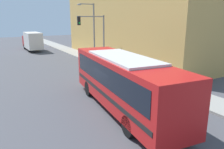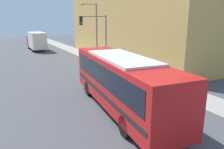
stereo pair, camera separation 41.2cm
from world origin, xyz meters
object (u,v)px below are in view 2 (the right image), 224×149
at_px(traffic_light_pole, 98,32).
at_px(parking_meter, 114,60).
at_px(city_bus, 122,80).
at_px(fire_hydrant, 136,73).
at_px(pedestrian_near_corner, 126,60).
at_px(delivery_truck, 36,41).
at_px(street_lamp, 95,28).

height_order(traffic_light_pole, parking_meter, traffic_light_pole).
distance_m(city_bus, traffic_light_pole, 12.59).
xyz_separation_m(fire_hydrant, pedestrian_near_corner, (1.17, 3.62, 0.52)).
relative_size(fire_hydrant, pedestrian_near_corner, 0.44).
height_order(delivery_truck, parking_meter, delivery_truck).
distance_m(parking_meter, pedestrian_near_corner, 1.30).
height_order(delivery_truck, street_lamp, street_lamp).
distance_m(traffic_light_pole, parking_meter, 3.76).
xyz_separation_m(traffic_light_pole, parking_meter, (0.93, -2.10, -2.98)).
bearing_deg(street_lamp, delivery_truck, 107.15).
xyz_separation_m(parking_meter, street_lamp, (-0.02, 4.83, 3.28)).
distance_m(delivery_truck, traffic_light_pole, 17.96).
bearing_deg(parking_meter, pedestrian_near_corner, -26.50).
distance_m(city_bus, street_lamp, 15.48).
bearing_deg(traffic_light_pole, city_bus, -108.69).
xyz_separation_m(parking_meter, pedestrian_near_corner, (1.17, -0.58, 0.00)).
height_order(city_bus, pedestrian_near_corner, city_bus).
distance_m(delivery_truck, fire_hydrant, 24.19).
bearing_deg(city_bus, delivery_truck, 96.05).
distance_m(city_bus, delivery_truck, 29.20).
bearing_deg(pedestrian_near_corner, city_bus, -123.77).
xyz_separation_m(delivery_truck, street_lamp, (4.53, -14.70, 2.63)).
bearing_deg(fire_hydrant, parking_meter, 90.00).
xyz_separation_m(city_bus, fire_hydrant, (4.91, 5.46, -1.43)).
bearing_deg(delivery_truck, city_bus, -90.68).
bearing_deg(delivery_truck, traffic_light_pole, -78.23).
bearing_deg(delivery_truck, pedestrian_near_corner, -74.11).
bearing_deg(fire_hydrant, pedestrian_near_corner, 72.15).
height_order(street_lamp, pedestrian_near_corner, street_lamp).
relative_size(delivery_truck, street_lamp, 1.00).
distance_m(city_bus, fire_hydrant, 7.48).
bearing_deg(pedestrian_near_corner, delivery_truck, 105.89).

